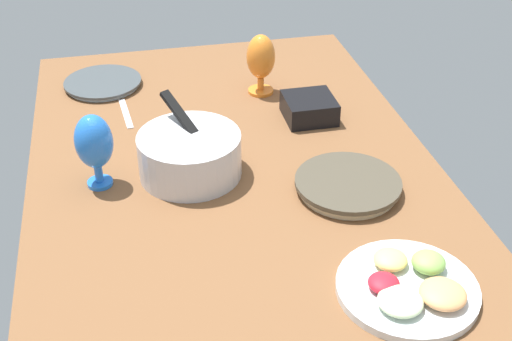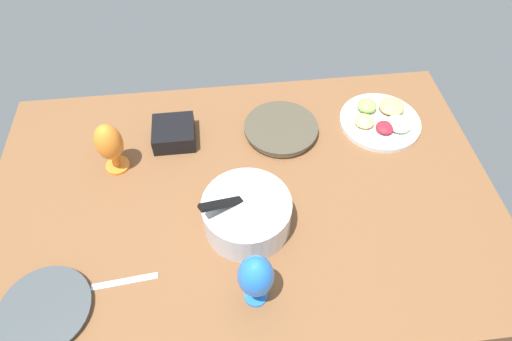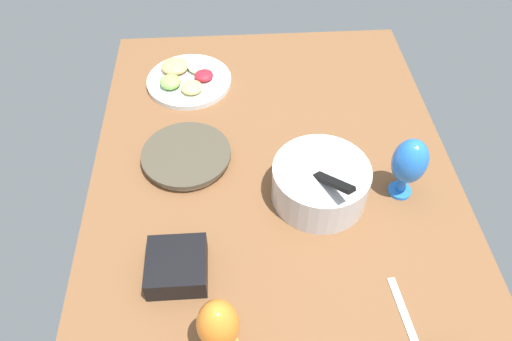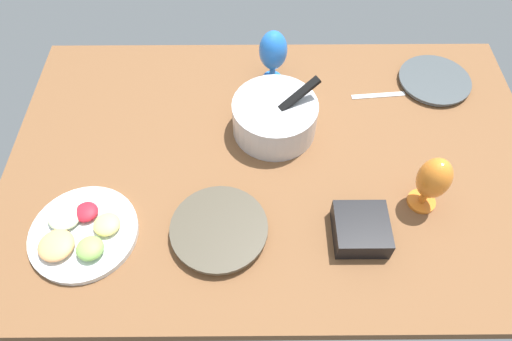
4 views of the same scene
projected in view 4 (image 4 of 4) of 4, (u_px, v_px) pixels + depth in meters
ground_plane at (275, 162)px, 138.12cm from camera, size 160.00×104.00×4.00cm
dinner_plate_left at (219, 230)px, 120.64cm from camera, size 25.94×25.94×3.18cm
dinner_plate_right at (434, 81)px, 154.26cm from camera, size 24.03×24.03×1.93cm
mixing_bowl at (275, 116)px, 138.18cm from camera, size 26.21×25.77×17.80cm
fruit_platter at (81, 232)px, 119.97cm from camera, size 28.64×28.64×5.53cm
hurricane_glass_blue at (273, 52)px, 146.47cm from camera, size 9.16×9.16×19.36cm
hurricane_glass_orange at (433, 180)px, 118.43cm from camera, size 8.69×8.69×18.78cm
square_bowl_black at (361, 229)px, 118.71cm from camera, size 14.10×14.10×6.42cm
fork_by_right_plate at (378, 95)px, 151.31cm from camera, size 18.09×3.40×0.60cm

